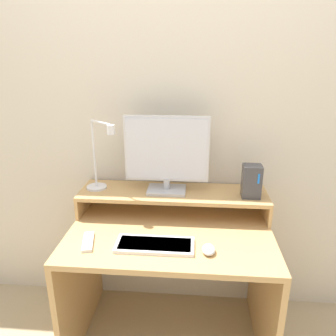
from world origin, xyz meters
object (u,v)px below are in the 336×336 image
mouse (209,249)px  remote_control (88,242)px  monitor (167,154)px  desk_lamp (100,164)px  keyboard (155,245)px  router_dock (251,181)px

mouse → remote_control: bearing=176.8°
monitor → desk_lamp: monitor is taller
desk_lamp → keyboard: bearing=-44.6°
desk_lamp → router_dock: (0.85, -0.02, -0.07)m
monitor → router_dock: monitor is taller
remote_control → keyboard: bearing=-0.6°
keyboard → desk_lamp: bearing=135.4°
router_dock → mouse: bearing=-123.4°
router_dock → remote_control: router_dock is taller
keyboard → mouse: (0.26, -0.03, 0.01)m
desk_lamp → router_dock: size_ratio=2.23×
desk_lamp → monitor: bearing=2.3°
router_dock → remote_control: 0.92m
monitor → remote_control: size_ratio=2.65×
monitor → mouse: monitor is taller
monitor → keyboard: (-0.03, -0.36, -0.35)m
desk_lamp → remote_control: bearing=-86.8°
remote_control → mouse: bearing=-3.2°
keyboard → mouse: mouse is taller
monitor → keyboard: 0.51m
router_dock → monitor: bearing=175.8°
remote_control → desk_lamp: bearing=93.2°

